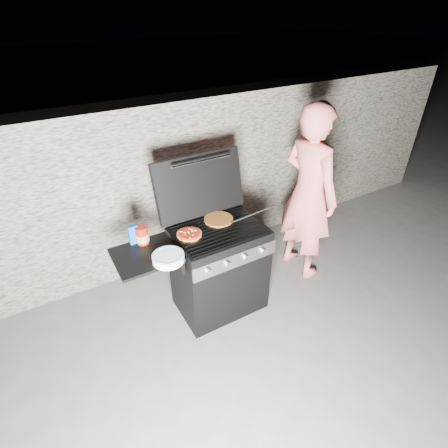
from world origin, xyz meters
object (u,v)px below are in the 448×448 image
pizza_topped (189,234)px  person (308,194)px  sauce_jar (142,235)px  gas_grill (196,278)px

pizza_topped → person: person is taller
sauce_jar → pizza_topped: bearing=-15.1°
gas_grill → pizza_topped: pizza_topped is taller
pizza_topped → sauce_jar: bearing=164.9°
gas_grill → person: 1.41m
pizza_topped → sauce_jar: sauce_jar is taller
pizza_topped → person: (1.34, 0.02, 0.01)m
gas_grill → sauce_jar: (-0.39, 0.15, 0.53)m
gas_grill → pizza_topped: size_ratio=6.24×
sauce_jar → person: person is taller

